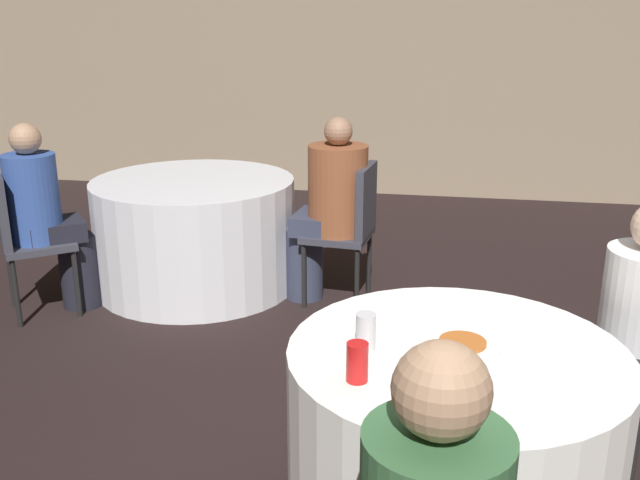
# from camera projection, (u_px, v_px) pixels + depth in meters

# --- Properties ---
(wall_back) EXTENTS (16.00, 0.06, 2.80)m
(wall_back) POSITION_uv_depth(u_px,v_px,m) (467.00, 53.00, 6.76)
(wall_back) COLOR gray
(wall_back) RESTS_ON ground_plane
(table_near) EXTENTS (1.12, 1.12, 0.74)m
(table_near) POSITION_uv_depth(u_px,v_px,m) (452.00, 448.00, 2.42)
(table_near) COLOR white
(table_near) RESTS_ON ground_plane
(table_far) EXTENTS (1.32, 1.32, 0.74)m
(table_far) POSITION_uv_depth(u_px,v_px,m) (196.00, 233.00, 4.76)
(table_far) COLOR silver
(table_far) RESTS_ON ground_plane
(chair_far_southwest) EXTENTS (0.56, 0.56, 0.89)m
(chair_far_southwest) POSITION_uv_depth(u_px,v_px,m) (20.00, 230.00, 4.23)
(chair_far_southwest) COLOR #383842
(chair_far_southwest) RESTS_ON ground_plane
(chair_far_east) EXTENTS (0.44, 0.44, 0.89)m
(chair_far_east) POSITION_uv_depth(u_px,v_px,m) (352.00, 221.00, 4.42)
(chair_far_east) COLOR #383842
(chair_far_east) RESTS_ON ground_plane
(person_blue_shirt) EXTENTS (0.46, 0.43, 1.17)m
(person_blue_shirt) POSITION_uv_depth(u_px,v_px,m) (49.00, 220.00, 4.29)
(person_blue_shirt) COLOR black
(person_blue_shirt) RESTS_ON ground_plane
(person_white_shirt) EXTENTS (0.47, 0.45, 1.13)m
(person_white_shirt) POSITION_uv_depth(u_px,v_px,m) (626.00, 346.00, 2.70)
(person_white_shirt) COLOR black
(person_white_shirt) RESTS_ON ground_plane
(person_floral_shirt) EXTENTS (0.52, 0.39, 1.18)m
(person_floral_shirt) POSITION_uv_depth(u_px,v_px,m) (328.00, 208.00, 4.44)
(person_floral_shirt) COLOR #33384C
(person_floral_shirt) RESTS_ON ground_plane
(pizza_plate_near) EXTENTS (0.25, 0.25, 0.02)m
(pizza_plate_near) POSITION_uv_depth(u_px,v_px,m) (462.00, 344.00, 2.34)
(pizza_plate_near) COLOR white
(pizza_plate_near) RESTS_ON table_near
(soda_can_red) EXTENTS (0.07, 0.07, 0.12)m
(soda_can_red) POSITION_uv_depth(u_px,v_px,m) (357.00, 362.00, 2.10)
(soda_can_red) COLOR red
(soda_can_red) RESTS_ON table_near
(soda_can_silver) EXTENTS (0.07, 0.07, 0.12)m
(soda_can_silver) POSITION_uv_depth(u_px,v_px,m) (366.00, 331.00, 2.31)
(soda_can_silver) COLOR silver
(soda_can_silver) RESTS_ON table_near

